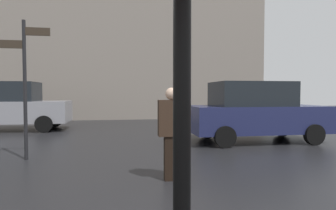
{
  "coord_description": "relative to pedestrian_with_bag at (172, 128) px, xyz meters",
  "views": [
    {
      "loc": [
        -0.11,
        -2.2,
        1.51
      ],
      "look_at": [
        1.18,
        5.63,
        1.19
      ],
      "focal_mm": 30.25,
      "sensor_mm": 36.0,
      "label": 1
    }
  ],
  "objects": [
    {
      "name": "pedestrian_with_bag",
      "position": [
        0.0,
        0.0,
        0.0
      ],
      "size": [
        0.5,
        0.24,
        1.61
      ],
      "rotation": [
        0.0,
        0.0,
        2.42
      ],
      "color": "black",
      "rests_on": "ground"
    },
    {
      "name": "parked_car_left",
      "position": [
        3.28,
        3.51,
        0.03
      ],
      "size": [
        4.23,
        1.89,
        1.88
      ],
      "rotation": [
        0.0,
        0.0,
        3.34
      ],
      "color": "#1E234C",
      "rests_on": "ground"
    },
    {
      "name": "building_block",
      "position": [
        -0.76,
        12.97,
        5.52
      ],
      "size": [
        17.36,
        2.49,
        12.87
      ],
      "primitive_type": "cube",
      "color": "gray",
      "rests_on": "ground"
    },
    {
      "name": "parked_car_right",
      "position": [
        -5.4,
        7.61,
        0.09
      ],
      "size": [
        4.54,
        1.86,
        1.99
      ],
      "rotation": [
        0.0,
        0.0,
        3.36
      ],
      "color": "gray",
      "rests_on": "ground"
    },
    {
      "name": "street_signpost",
      "position": [
        -3.03,
        2.06,
        1.0
      ],
      "size": [
        1.08,
        0.08,
        3.17
      ],
      "color": "black",
      "rests_on": "ground"
    }
  ]
}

